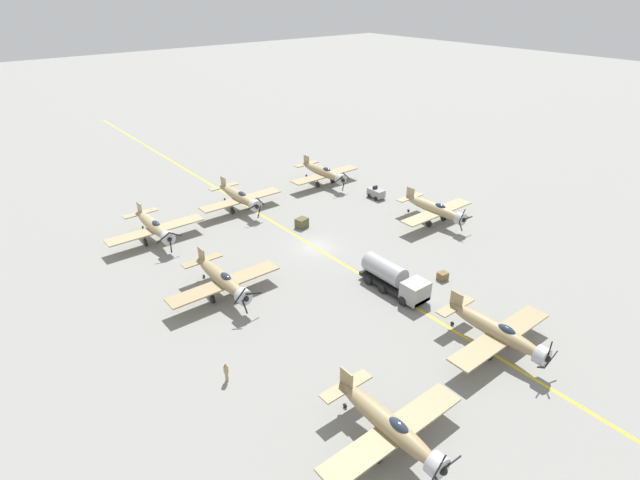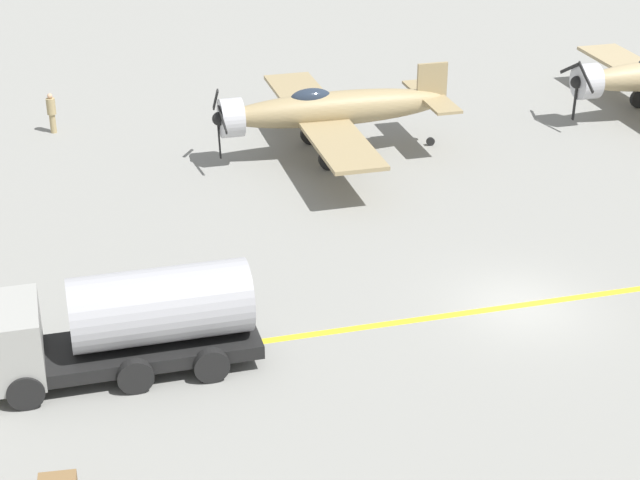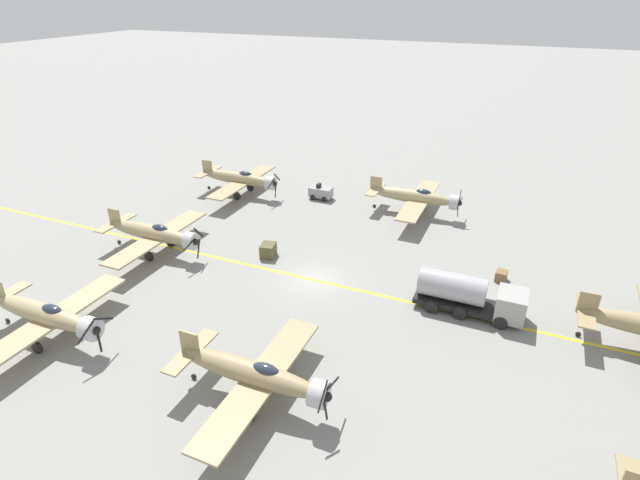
% 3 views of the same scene
% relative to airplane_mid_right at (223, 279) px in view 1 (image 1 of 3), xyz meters
% --- Properties ---
extents(ground_plane, '(400.00, 400.00, 0.00)m').
position_rel_airplane_mid_right_xyz_m(ground_plane, '(-13.79, -2.44, -2.01)').
color(ground_plane, gray).
extents(taxiway_stripe, '(0.30, 160.00, 0.01)m').
position_rel_airplane_mid_right_xyz_m(taxiway_stripe, '(-13.79, -2.44, -2.01)').
color(taxiway_stripe, yellow).
rests_on(taxiway_stripe, ground).
extents(airplane_mid_right, '(12.00, 9.98, 3.65)m').
position_rel_airplane_mid_right_xyz_m(airplane_mid_right, '(0.00, 0.00, 0.00)').
color(airplane_mid_right, '#99855C').
rests_on(airplane_mid_right, ground).
extents(airplane_near_right, '(12.00, 9.98, 3.65)m').
position_rel_airplane_mid_right_xyz_m(airplane_near_right, '(0.61, -16.09, -0.00)').
color(airplane_near_right, tan).
rests_on(airplane_near_right, ground).
extents(airplane_far_center, '(12.00, 9.98, 3.80)m').
position_rel_airplane_mid_right_xyz_m(airplane_far_center, '(-14.35, 22.29, -0.00)').
color(airplane_far_center, '#99855C').
rests_on(airplane_far_center, ground).
extents(airplane_mid_left, '(12.00, 9.98, 3.65)m').
position_rel_airplane_mid_right_xyz_m(airplane_mid_left, '(-30.51, 2.00, -0.00)').
color(airplane_mid_left, tan).
rests_on(airplane_mid_left, ground).
extents(airplane_near_center, '(12.00, 9.98, 3.65)m').
position_rel_airplane_mid_right_xyz_m(airplane_near_center, '(-12.40, -17.73, -0.00)').
color(airplane_near_center, tan).
rests_on(airplane_near_center, ground).
extents(airplane_near_left, '(12.00, 9.98, 3.65)m').
position_rel_airplane_mid_right_xyz_m(airplane_near_left, '(-27.89, -18.19, -0.00)').
color(airplane_near_left, tan).
rests_on(airplane_near_left, ground).
extents(airplane_far_right, '(12.00, 9.98, 3.65)m').
position_rel_airplane_mid_right_xyz_m(airplane_far_right, '(0.27, 23.68, -0.00)').
color(airplane_far_right, '#968158').
rests_on(airplane_far_right, ground).
extents(fuel_tanker, '(2.67, 8.00, 2.98)m').
position_rel_airplane_mid_right_xyz_m(fuel_tanker, '(-14.27, 10.12, -0.50)').
color(fuel_tanker, black).
rests_on(fuel_tanker, ground).
extents(tow_tractor, '(1.57, 2.60, 1.79)m').
position_rel_airplane_mid_right_xyz_m(tow_tractor, '(-30.52, -9.08, -1.22)').
color(tow_tractor, gray).
rests_on(tow_tractor, ground).
extents(ground_crew_walking, '(0.39, 0.39, 1.80)m').
position_rel_airplane_mid_right_xyz_m(ground_crew_walking, '(5.83, 10.97, -1.03)').
color(ground_crew_walking, tan).
rests_on(ground_crew_walking, ground).
extents(supply_crate_by_tanker, '(1.12, 0.96, 0.87)m').
position_rel_airplane_mid_right_xyz_m(supply_crate_by_tanker, '(-20.02, 11.94, -1.58)').
color(supply_crate_by_tanker, brown).
rests_on(supply_crate_by_tanker, ground).
extents(supply_crate_mid_lane, '(1.73, 1.54, 1.25)m').
position_rel_airplane_mid_right_xyz_m(supply_crate_mid_lane, '(-15.89, -7.95, -1.39)').
color(supply_crate_mid_lane, brown).
rests_on(supply_crate_mid_lane, ground).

